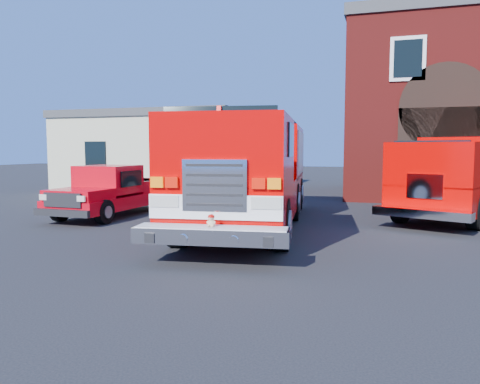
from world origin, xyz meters
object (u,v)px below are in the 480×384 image
(fire_engine, at_px, (251,170))
(pickup_truck, at_px, (113,192))
(secondary_truck, at_px, (462,173))
(side_building, at_px, (166,151))

(fire_engine, bearing_deg, pickup_truck, 174.48)
(fire_engine, xyz_separation_m, secondary_truck, (6.43, 4.06, -0.20))
(side_building, height_order, fire_engine, side_building)
(side_building, bearing_deg, secondary_truck, -25.39)
(fire_engine, distance_m, pickup_truck, 5.25)
(side_building, height_order, pickup_truck, side_building)
(secondary_truck, bearing_deg, side_building, 154.61)
(pickup_truck, xyz_separation_m, secondary_truck, (11.59, 3.56, 0.65))
(fire_engine, bearing_deg, secondary_truck, 32.26)
(pickup_truck, relative_size, secondary_truck, 0.62)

